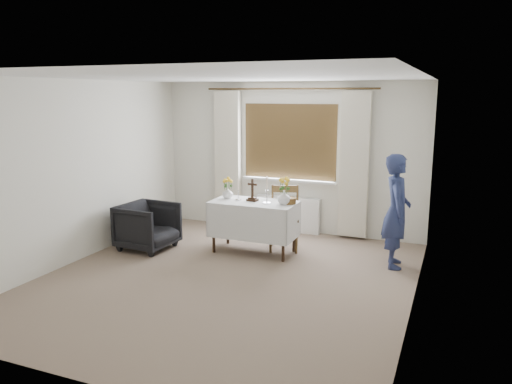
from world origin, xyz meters
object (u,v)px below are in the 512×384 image
Objects in this scene: wooden_chair at (284,218)px; flower_vase_right at (284,197)px; altar_table at (254,227)px; person at (396,211)px; armchair at (148,226)px; flower_vase_left at (228,193)px; wooden_cross at (252,190)px.

wooden_chair is 4.77× the size of flower_vase_right.
person reaches higher than altar_table.
flower_vase_right reaches higher than altar_table.
wooden_chair reaches higher than armchair.
armchair is 0.50× the size of person.
altar_table is at bearing -7.21° from flower_vase_left.
armchair is 3.85× the size of flower_vase_right.
person reaches higher than wooden_cross.
flower_vase_left is at bearing -178.84° from wooden_cross.
wooden_chair is 0.93m from flower_vase_left.
armchair is 4.56× the size of flower_vase_left.
wooden_chair is at bearing -64.40° from armchair.
wooden_chair is (0.36, 0.30, 0.10)m from altar_table.
altar_table reaches higher than armchair.
flower_vase_right is at bearing -0.43° from wooden_cross.
wooden_cross is (1.50, 0.49, 0.58)m from armchair.
wooden_chair is at bearing 16.74° from flower_vase_left.
altar_table is 1.61× the size of armchair.
altar_table is 3.74× the size of wooden_cross.
person is at bearing 4.66° from altar_table.
altar_table is 1.30× the size of wooden_chair.
wooden_chair is 0.50m from flower_vase_right.
flower_vase_right is at bearing -73.15° from armchair.
flower_vase_left reaches higher than armchair.
person is 9.08× the size of flower_vase_left.
wooden_cross is at bearing -2.48° from flower_vase_left.
altar_table is 0.67m from flower_vase_right.
altar_table is 2.04m from person.
wooden_cross is (-0.04, 0.04, 0.55)m from altar_table.
wooden_cross reaches higher than altar_table.
flower_vase_left is at bearing 81.14° from person.
wooden_cross is at bearing -67.82° from armchair.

